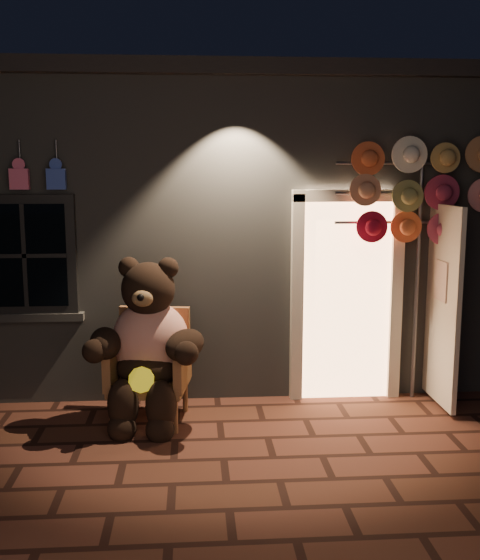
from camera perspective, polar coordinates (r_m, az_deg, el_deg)
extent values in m
plane|color=#592E22|center=(5.67, -1.42, -15.33)|extent=(60.00, 60.00, 0.00)
cube|color=slate|center=(9.17, -2.66, 4.93)|extent=(7.00, 5.00, 3.30)
cube|color=black|center=(9.20, -2.74, 15.74)|extent=(7.30, 5.30, 0.16)
cube|color=black|center=(6.86, -18.16, 2.07)|extent=(1.00, 0.10, 1.20)
cube|color=black|center=(6.83, -18.22, 2.04)|extent=(0.82, 0.06, 1.02)
cube|color=slate|center=(6.96, -17.89, -3.07)|extent=(1.10, 0.14, 0.08)
cube|color=#FFB272|center=(6.94, 9.17, -1.68)|extent=(0.92, 0.10, 2.10)
cube|color=beige|center=(6.80, 4.97, -1.82)|extent=(0.12, 0.12, 2.20)
cube|color=beige|center=(7.03, 13.37, -1.66)|extent=(0.12, 0.12, 2.20)
cube|color=beige|center=(6.77, 9.49, 7.26)|extent=(1.16, 0.12, 0.12)
cube|color=beige|center=(6.85, 17.26, -2.14)|extent=(0.05, 0.80, 2.00)
cube|color=#DE5B80|center=(6.73, -18.66, 8.33)|extent=(0.18, 0.07, 0.20)
cylinder|color=#59595E|center=(6.79, -18.64, 10.45)|extent=(0.02, 0.02, 0.25)
cube|color=#3049AA|center=(6.65, -15.71, 8.46)|extent=(0.18, 0.07, 0.20)
cylinder|color=#59595E|center=(6.71, -15.70, 10.61)|extent=(0.02, 0.02, 0.25)
cube|color=#935939|center=(6.39, -7.89, -8.97)|extent=(0.78, 0.74, 0.10)
cube|color=#935939|center=(6.57, -7.40, -5.29)|extent=(0.70, 0.18, 0.69)
cube|color=#935939|center=(6.39, -10.85, -7.19)|extent=(0.17, 0.60, 0.40)
cube|color=#935939|center=(6.25, -5.02, -7.43)|extent=(0.17, 0.60, 0.40)
cylinder|color=#935939|center=(6.27, -11.11, -11.42)|extent=(0.05, 0.05, 0.32)
cylinder|color=#935939|center=(6.15, -5.65, -11.74)|extent=(0.05, 0.05, 0.32)
cylinder|color=#935939|center=(6.78, -9.82, -9.78)|extent=(0.05, 0.05, 0.32)
cylinder|color=#935939|center=(6.66, -4.79, -10.03)|extent=(0.05, 0.05, 0.32)
ellipsoid|color=red|center=(6.33, -7.79, -5.27)|extent=(0.83, 0.70, 0.78)
ellipsoid|color=black|center=(6.31, -7.91, -7.49)|extent=(0.68, 0.61, 0.37)
sphere|color=black|center=(6.16, -8.00, -0.77)|extent=(0.57, 0.57, 0.50)
sphere|color=black|center=(6.21, -9.66, 1.10)|extent=(0.20, 0.20, 0.20)
sphere|color=black|center=(6.12, -6.28, 1.07)|extent=(0.20, 0.20, 0.20)
ellipsoid|color=olive|center=(5.95, -8.48, -1.58)|extent=(0.22, 0.17, 0.16)
ellipsoid|color=black|center=(6.18, -11.66, -5.41)|extent=(0.38, 0.56, 0.28)
ellipsoid|color=black|center=(6.02, -4.81, -5.66)|extent=(0.50, 0.59, 0.28)
ellipsoid|color=black|center=(6.13, -10.16, -10.65)|extent=(0.28, 0.28, 0.48)
ellipsoid|color=black|center=(6.05, -6.89, -10.84)|extent=(0.28, 0.28, 0.48)
sphere|color=black|center=(6.14, -10.26, -12.59)|extent=(0.26, 0.26, 0.26)
sphere|color=black|center=(6.06, -6.98, -12.80)|extent=(0.26, 0.26, 0.26)
cylinder|color=yellow|center=(6.01, -8.59, -8.59)|extent=(0.25, 0.13, 0.23)
cylinder|color=#59595E|center=(7.00, 15.19, 0.49)|extent=(0.04, 0.04, 2.65)
cylinder|color=#59595E|center=(6.80, 13.28, 9.87)|extent=(1.18, 0.03, 0.03)
cylinder|color=#59595E|center=(6.81, 13.19, 7.39)|extent=(1.18, 0.03, 0.03)
cylinder|color=#59595E|center=(6.82, 13.10, 4.92)|extent=(1.18, 0.03, 0.03)
cylinder|color=#DC5D31|center=(6.67, 11.14, 10.37)|extent=(0.33, 0.11, 0.34)
cylinder|color=white|center=(6.75, 14.47, 10.24)|extent=(0.33, 0.11, 0.34)
cylinder|color=tan|center=(6.86, 17.71, 10.08)|extent=(0.33, 0.11, 0.34)
cylinder|color=tan|center=(6.64, 11.11, 7.41)|extent=(0.33, 0.11, 0.34)
cylinder|color=#959451|center=(6.73, 14.43, 7.32)|extent=(0.33, 0.11, 0.34)
cylinder|color=#A62D4C|center=(6.92, 17.38, 7.24)|extent=(0.33, 0.11, 0.34)
cylinder|color=red|center=(6.63, 11.08, 4.44)|extent=(0.33, 0.11, 0.34)
cylinder|color=#DE6837|center=(6.80, 14.15, 4.45)|extent=(0.33, 0.11, 0.34)
cylinder|color=#BF4463|center=(6.91, 17.33, 4.38)|extent=(0.33, 0.11, 0.34)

